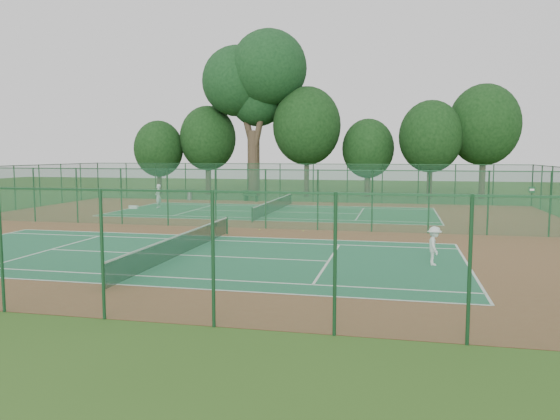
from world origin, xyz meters
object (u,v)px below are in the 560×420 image
Objects in this scene: trash_bin at (190,196)px; bench at (250,196)px; player_near at (434,246)px; kit_bag at (133,207)px; big_tree at (255,80)px; player_far at (158,196)px.

trash_bin is 0.51× the size of bench.
player_near is 0.91× the size of bench.
kit_bag is 0.04× the size of big_tree.
player_near is at bearing -35.91° from bench.
kit_bag is at bearing -105.38° from bench.
player_near is 2.16× the size of kit_bag.
player_near is 1.80× the size of trash_bin.
kit_bag is at bearing -112.38° from big_tree.
trash_bin is 6.00m from bench.
trash_bin is at bearing 176.89° from player_far.
big_tree reaches higher than kit_bag.
kit_bag is at bearing -61.70° from player_far.
bench is (5.99, -0.10, 0.09)m from trash_bin.
big_tree is (4.82, 6.09, 11.40)m from trash_bin.
player_far is 18.05m from big_tree.
big_tree is (4.47, 13.71, 10.86)m from player_far.
big_tree is at bearing 51.66° from trash_bin.
player_far is 7.65m from trash_bin.
player_near reaches higher than bench.
trash_bin is 1.20× the size of kit_bag.
bench reaches higher than kit_bag.
bench is at bearing 43.55° from kit_bag.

